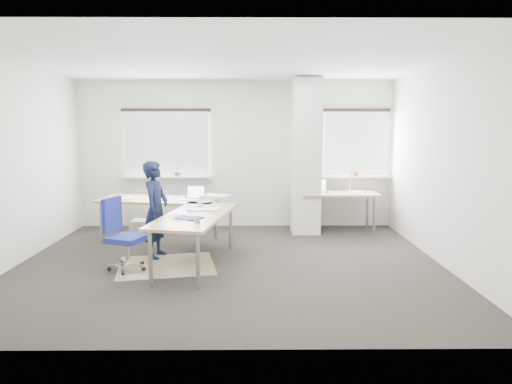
{
  "coord_description": "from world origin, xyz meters",
  "views": [
    {
      "loc": [
        0.33,
        -6.27,
        1.96
      ],
      "look_at": [
        0.38,
        0.9,
        0.9
      ],
      "focal_mm": 32.0,
      "sensor_mm": 36.0,
      "label": 1
    }
  ],
  "objects_px": {
    "desk_side": "(339,195)",
    "task_chair": "(125,250)",
    "person": "(156,210)",
    "desk_main": "(179,208)"
  },
  "relations": [
    {
      "from": "desk_side",
      "to": "task_chair",
      "type": "relative_size",
      "value": 1.42
    },
    {
      "from": "person",
      "to": "desk_main",
      "type": "bearing_deg",
      "value": -34.7
    },
    {
      "from": "desk_side",
      "to": "task_chair",
      "type": "xyz_separation_m",
      "value": [
        -3.33,
        -2.25,
        -0.41
      ]
    },
    {
      "from": "desk_side",
      "to": "person",
      "type": "xyz_separation_m",
      "value": [
        -3.02,
        -1.66,
        0.04
      ]
    },
    {
      "from": "task_chair",
      "to": "person",
      "type": "relative_size",
      "value": 0.69
    },
    {
      "from": "desk_main",
      "to": "desk_side",
      "type": "height_order",
      "value": "desk_side"
    },
    {
      "from": "desk_main",
      "to": "desk_side",
      "type": "distance_m",
      "value": 3.05
    },
    {
      "from": "desk_side",
      "to": "task_chair",
      "type": "bearing_deg",
      "value": -146.07
    },
    {
      "from": "desk_main",
      "to": "desk_side",
      "type": "bearing_deg",
      "value": 36.62
    },
    {
      "from": "desk_side",
      "to": "task_chair",
      "type": "height_order",
      "value": "desk_side"
    }
  ]
}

